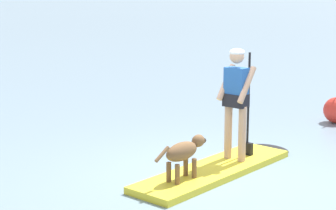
# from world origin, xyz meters

# --- Properties ---
(ground_plane) EXTENTS (400.00, 400.00, 0.00)m
(ground_plane) POSITION_xyz_m (0.00, 0.00, 0.00)
(ground_plane) COLOR gray
(paddleboard) EXTENTS (3.34, 1.06, 0.10)m
(paddleboard) POSITION_xyz_m (0.23, 0.02, 0.05)
(paddleboard) COLOR yellow
(paddleboard) RESTS_ON ground_plane
(person_paddler) EXTENTS (0.63, 0.51, 1.73)m
(person_paddler) POSITION_xyz_m (0.54, 0.05, 1.10)
(person_paddler) COLOR tan
(person_paddler) RESTS_ON paddleboard
(dog) EXTENTS (1.08, 0.27, 0.58)m
(dog) POSITION_xyz_m (-0.71, -0.06, 0.49)
(dog) COLOR brown
(dog) RESTS_ON paddleboard
(marker_buoy) EXTENTS (0.53, 0.53, 1.03)m
(marker_buoy) POSITION_xyz_m (4.31, 0.49, 0.27)
(marker_buoy) COLOR red
(marker_buoy) RESTS_ON ground_plane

